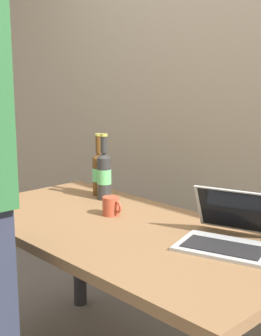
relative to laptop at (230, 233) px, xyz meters
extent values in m
cube|color=olive|center=(-0.43, -0.15, -0.06)|extent=(1.53, 0.75, 0.04)
cylinder|color=#2D2D30|center=(-1.13, 0.17, -0.43)|extent=(0.08, 0.08, 0.69)
cube|color=#B7BABC|center=(0.02, -0.06, -0.04)|extent=(0.38, 0.31, 0.01)
cube|color=#232326|center=(0.02, -0.07, -0.03)|extent=(0.30, 0.21, 0.00)
cube|color=#B7BABC|center=(-0.03, 0.09, 0.06)|extent=(0.34, 0.19, 0.18)
cube|color=black|center=(-0.03, 0.09, 0.06)|extent=(0.31, 0.17, 0.16)
cylinder|color=#333333|center=(-0.79, 0.07, 0.06)|extent=(0.07, 0.07, 0.21)
cone|color=#333333|center=(-0.79, 0.07, 0.18)|extent=(0.07, 0.07, 0.02)
cylinder|color=#333333|center=(-0.79, 0.07, 0.23)|extent=(0.03, 0.03, 0.08)
cylinder|color=#BFB74C|center=(-0.79, 0.07, 0.28)|extent=(0.04, 0.04, 0.01)
cylinder|color=#67CF78|center=(-0.79, 0.07, 0.07)|extent=(0.07, 0.07, 0.07)
cylinder|color=brown|center=(-0.87, 0.11, 0.05)|extent=(0.06, 0.06, 0.19)
cone|color=brown|center=(-0.87, 0.11, 0.16)|extent=(0.06, 0.06, 0.02)
cylinder|color=brown|center=(-0.87, 0.11, 0.22)|extent=(0.03, 0.03, 0.09)
cylinder|color=#BFB74C|center=(-0.87, 0.11, 0.27)|extent=(0.03, 0.03, 0.01)
cylinder|color=#69DF90|center=(-0.87, 0.11, 0.06)|extent=(0.06, 0.06, 0.07)
cylinder|color=#BF4C33|center=(-0.57, -0.08, 0.00)|extent=(0.07, 0.07, 0.08)
torus|color=#BF4C33|center=(-0.53, -0.08, 0.00)|extent=(0.06, 0.01, 0.06)
cube|color=tan|center=(-0.43, 0.64, 0.53)|extent=(6.00, 0.10, 2.60)
camera|label=1|loc=(0.90, -1.36, 0.56)|focal=49.26mm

